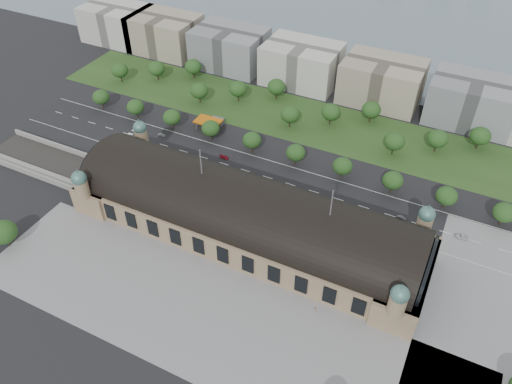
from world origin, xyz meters
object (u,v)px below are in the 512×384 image
at_px(traffic_car_6, 461,236).
at_px(parked_car_6, 217,186).
at_px(parked_car_4, 180,173).
at_px(traffic_car_4, 310,199).
at_px(parked_car_5, 229,183).
at_px(traffic_car_3, 224,157).
at_px(parked_car_0, 128,153).
at_px(bus_east, 337,206).
at_px(traffic_car_2, 192,162).
at_px(traffic_car_1, 162,135).
at_px(parked_car_2, 151,159).
at_px(parked_car_1, 172,167).
at_px(pedestrian_0, 315,310).
at_px(traffic_car_5, 401,218).
at_px(bus_west, 258,181).
at_px(traffic_car_0, 119,135).
at_px(bus_mid, 313,198).
at_px(petrol_station, 213,121).

xyz_separation_m(traffic_car_6, parked_car_6, (-108.86, -16.82, 0.00)).
bearing_deg(parked_car_4, traffic_car_4, 74.62).
bearing_deg(parked_car_5, traffic_car_6, 68.86).
height_order(traffic_car_3, parked_car_0, parked_car_0).
bearing_deg(traffic_car_3, bus_east, -96.90).
bearing_deg(traffic_car_2, traffic_car_1, -119.66).
height_order(traffic_car_4, parked_car_2, traffic_car_4).
xyz_separation_m(parked_car_1, parked_car_2, (-12.94, 0.79, 0.11)).
bearing_deg(traffic_car_1, parked_car_2, -164.82).
bearing_deg(parked_car_2, pedestrian_0, 33.89).
height_order(traffic_car_1, parked_car_1, parked_car_1).
xyz_separation_m(traffic_car_5, parked_car_0, (-136.99, -14.76, 0.03)).
xyz_separation_m(parked_car_1, parked_car_5, (31.51, 1.47, 0.04)).
xyz_separation_m(traffic_car_3, parked_car_1, (-19.43, -18.66, -0.04)).
distance_m(bus_west, pedestrian_0, 75.69).
bearing_deg(bus_west, traffic_car_3, 62.32).
height_order(traffic_car_6, parked_car_1, traffic_car_6).
height_order(parked_car_4, parked_car_5, parked_car_4).
bearing_deg(traffic_car_0, bus_mid, 84.94).
xyz_separation_m(traffic_car_6, pedestrian_0, (-41.85, -62.12, 0.14)).
relative_size(traffic_car_2, bus_west, 0.47).
bearing_deg(traffic_car_4, bus_mid, 98.05).
xyz_separation_m(parked_car_2, parked_car_4, (19.42, -3.00, 0.00)).
height_order(traffic_car_3, parked_car_2, parked_car_2).
bearing_deg(petrol_station, parked_car_1, -89.54).
xyz_separation_m(traffic_car_6, bus_east, (-53.30, -5.82, 0.70)).
relative_size(traffic_car_3, bus_east, 0.46).
height_order(traffic_car_0, traffic_car_5, traffic_car_5).
bearing_deg(traffic_car_4, pedestrian_0, 20.78).
xyz_separation_m(traffic_car_5, bus_east, (-27.92, -6.02, 0.78)).
xyz_separation_m(parked_car_0, bus_west, (69.93, 8.74, 0.89)).
distance_m(traffic_car_4, parked_car_6, 44.05).
height_order(traffic_car_0, bus_west, bus_west).
bearing_deg(traffic_car_2, traffic_car_6, 89.90).
xyz_separation_m(traffic_car_0, traffic_car_2, (47.55, -3.22, 0.11)).
bearing_deg(parked_car_1, traffic_car_6, 68.83).
xyz_separation_m(traffic_car_1, bus_mid, (91.74, -12.66, 0.99)).
distance_m(traffic_car_1, parked_car_0, 22.25).
height_order(traffic_car_3, traffic_car_6, traffic_car_6).
distance_m(traffic_car_3, parked_car_2, 36.98).
bearing_deg(parked_car_4, traffic_car_6, 72.57).
relative_size(petrol_station, parked_car_5, 2.76).
relative_size(parked_car_0, bus_mid, 0.37).
relative_size(traffic_car_2, parked_car_6, 1.04).
height_order(parked_car_5, bus_mid, bus_mid).
bearing_deg(traffic_car_2, parked_car_1, -46.12).
xyz_separation_m(traffic_car_5, parked_car_1, (-110.56, -14.49, -0.02)).
height_order(traffic_car_0, pedestrian_0, pedestrian_0).
bearing_deg(parked_car_5, pedestrian_0, 23.63).
height_order(petrol_station, traffic_car_4, petrol_station).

